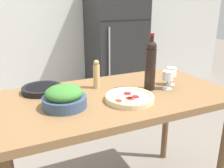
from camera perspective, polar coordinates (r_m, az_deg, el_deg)
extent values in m
cube|color=silver|center=(3.65, -15.00, 15.63)|extent=(6.40, 0.06, 2.60)
cube|color=black|center=(3.61, 0.85, 8.94)|extent=(0.73, 0.67, 1.69)
cube|color=black|center=(3.26, 3.48, 14.41)|extent=(0.71, 0.01, 0.01)
cylinder|color=#B2B2B7|center=(3.21, -0.59, 6.11)|extent=(0.02, 0.02, 0.76)
cube|color=brown|center=(1.62, 0.57, -3.17)|extent=(1.49, 0.78, 0.05)
cylinder|color=brown|center=(1.99, 23.93, -15.02)|extent=(0.06, 0.06, 0.84)
cylinder|color=brown|center=(2.00, -22.71, -14.65)|extent=(0.06, 0.06, 0.84)
cylinder|color=brown|center=(2.40, 12.25, -7.63)|extent=(0.06, 0.06, 0.84)
cylinder|color=black|center=(1.69, 8.73, 3.27)|extent=(0.07, 0.07, 0.28)
sphere|color=black|center=(1.65, 9.00, 8.45)|extent=(0.07, 0.07, 0.07)
cylinder|color=black|center=(1.65, 9.06, 9.64)|extent=(0.03, 0.03, 0.07)
cylinder|color=maroon|center=(1.64, 9.14, 11.10)|extent=(0.03, 0.03, 0.02)
cylinder|color=silver|center=(1.76, 12.45, -1.02)|extent=(0.06, 0.06, 0.00)
cylinder|color=silver|center=(1.75, 12.53, -0.04)|extent=(0.01, 0.01, 0.06)
cylinder|color=white|center=(1.73, 12.67, 1.89)|extent=(0.07, 0.07, 0.06)
cylinder|color=maroon|center=(1.73, 12.62, 1.19)|extent=(0.06, 0.06, 0.02)
cylinder|color=silver|center=(1.85, 13.22, -0.06)|extent=(0.06, 0.06, 0.00)
cylinder|color=silver|center=(1.84, 13.29, 0.87)|extent=(0.01, 0.01, 0.06)
cylinder|color=white|center=(1.82, 13.44, 2.72)|extent=(0.07, 0.07, 0.06)
cylinder|color=maroon|center=(1.83, 13.38, 1.91)|extent=(0.06, 0.06, 0.01)
cylinder|color=tan|center=(1.71, -3.56, 1.69)|extent=(0.05, 0.05, 0.16)
sphere|color=tan|center=(1.69, -3.63, 4.89)|extent=(0.04, 0.04, 0.04)
cylinder|color=#384C6B|center=(1.45, -10.78, -4.02)|extent=(0.25, 0.25, 0.06)
ellipsoid|color=#38752D|center=(1.43, -10.91, -2.02)|extent=(0.21, 0.21, 0.09)
cylinder|color=beige|center=(1.52, 4.01, -3.35)|extent=(0.30, 0.30, 0.03)
torus|color=beige|center=(1.52, 4.02, -2.83)|extent=(0.30, 0.30, 0.02)
cylinder|color=red|center=(1.51, 5.34, -2.92)|extent=(0.04, 0.04, 0.01)
cylinder|color=red|center=(1.48, 4.32, -3.39)|extent=(0.04, 0.04, 0.01)
cylinder|color=red|center=(1.56, 3.53, -2.15)|extent=(0.05, 0.05, 0.01)
cylinder|color=red|center=(1.45, 1.48, -3.84)|extent=(0.04, 0.04, 0.01)
cylinder|color=red|center=(1.49, 3.89, -3.20)|extent=(0.04, 0.04, 0.01)
cylinder|color=black|center=(1.72, -15.67, -1.14)|extent=(0.26, 0.26, 0.04)
cylinder|color=black|center=(1.72, -15.68, -1.02)|extent=(0.21, 0.21, 0.03)
cube|color=black|center=(1.62, -9.38, -1.52)|extent=(0.13, 0.12, 0.02)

